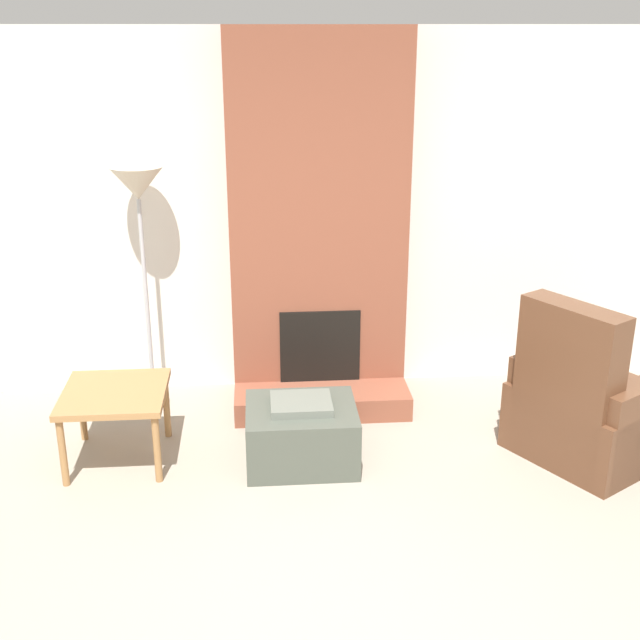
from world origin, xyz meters
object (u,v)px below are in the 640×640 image
Objects in this scene: ottoman at (301,433)px; armchair at (586,410)px; side_table at (115,400)px; floor_lamp_left at (138,195)px.

armchair is (1.79, -0.08, 0.13)m from ottoman.
armchair is 1.72× the size of side_table.
floor_lamp_left is (-2.82, 1.00, 1.21)m from armchair.
ottoman is 1.80m from armchair.
ottoman is 1.18m from side_table.
floor_lamp_left reaches higher than armchair.
side_table reaches higher than ottoman.
armchair is 3.22m from floor_lamp_left.
ottoman is 1.92m from floor_lamp_left.
floor_lamp_left is at bearing 138.11° from ottoman.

